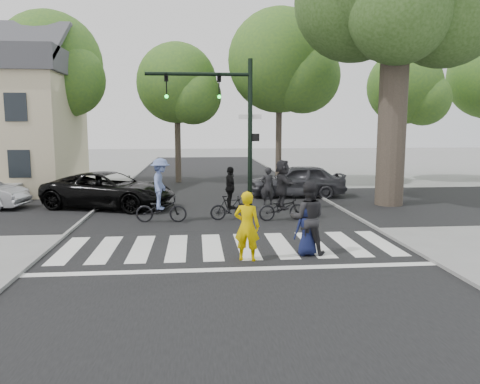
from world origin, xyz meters
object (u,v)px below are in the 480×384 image
object	(u,v)px
pedestrian_adult	(308,218)
cyclist_mid	(230,198)
cyclist_left	(161,195)
car_suv	(110,190)
cyclist_right	(282,193)
car_grey	(297,181)
traffic_signal	(228,114)
pedestrian_woman	(247,226)
pedestrian_child	(307,230)

from	to	relation	value
pedestrian_adult	cyclist_mid	bearing A→B (deg)	-58.11
pedestrian_adult	cyclist_mid	size ratio (longest dim) A/B	1.00
cyclist_left	car_suv	distance (m)	4.00
cyclist_right	car_grey	distance (m)	5.93
cyclist_right	traffic_signal	bearing A→B (deg)	138.93
pedestrian_woman	cyclist_left	xyz separation A→B (m)	(-2.54, 5.11, 0.10)
pedestrian_adult	car_suv	distance (m)	10.27
traffic_signal	cyclist_mid	distance (m)	3.36
cyclist_left	cyclist_mid	size ratio (longest dim) A/B	1.17
traffic_signal	pedestrian_adult	world-z (taller)	traffic_signal
car_suv	car_grey	bearing A→B (deg)	-55.21
pedestrian_child	pedestrian_adult	distance (m)	0.31
pedestrian_woman	car_suv	xyz separation A→B (m)	(-4.92, 8.32, -0.14)
traffic_signal	cyclist_mid	bearing A→B (deg)	-91.42
traffic_signal	pedestrian_child	bearing A→B (deg)	-75.38
pedestrian_woman	cyclist_mid	xyz separation A→B (m)	(-0.03, 5.32, -0.09)
pedestrian_woman	cyclist_right	xyz separation A→B (m)	(1.86, 5.04, 0.09)
traffic_signal	pedestrian_child	world-z (taller)	traffic_signal
traffic_signal	car_suv	size ratio (longest dim) A/B	1.09
pedestrian_child	cyclist_right	size ratio (longest dim) A/B	0.63
pedestrian_child	pedestrian_adult	size ratio (longest dim) A/B	0.71
pedestrian_woman	car_grey	world-z (taller)	pedestrian_woman
cyclist_right	car_grey	size ratio (longest dim) A/B	0.48
cyclist_right	cyclist_left	bearing A→B (deg)	179.04
cyclist_left	car_grey	xyz separation A→B (m)	(6.18, 5.58, -0.21)
cyclist_mid	traffic_signal	bearing A→B (deg)	88.58
pedestrian_adult	pedestrian_child	bearing A→B (deg)	83.51
cyclist_right	pedestrian_child	bearing A→B (deg)	-92.49
pedestrian_child	pedestrian_adult	world-z (taller)	pedestrian_adult
pedestrian_woman	cyclist_left	size ratio (longest dim) A/B	0.78
car_suv	cyclist_right	bearing A→B (deg)	-96.56
traffic_signal	cyclist_right	size ratio (longest dim) A/B	2.68
traffic_signal	pedestrian_woman	bearing A→B (deg)	-90.05
pedestrian_woman	pedestrian_adult	bearing A→B (deg)	-146.92
pedestrian_adult	cyclist_left	distance (m)	6.29
pedestrian_woman	cyclist_mid	world-z (taller)	cyclist_mid
traffic_signal	pedestrian_child	distance (m)	7.27
traffic_signal	cyclist_right	bearing A→B (deg)	-41.07
pedestrian_child	cyclist_left	xyz separation A→B (m)	(-4.19, 4.77, 0.30)
cyclist_mid	pedestrian_adult	bearing A→B (deg)	-70.47
cyclist_mid	car_suv	size ratio (longest dim) A/B	0.36
car_suv	pedestrian_adult	bearing A→B (deg)	-120.62
traffic_signal	cyclist_right	distance (m)	3.80
cyclist_left	car_grey	world-z (taller)	cyclist_left
pedestrian_adult	car_grey	xyz separation A→B (m)	(1.94, 10.23, -0.19)
traffic_signal	cyclist_left	distance (m)	4.15
pedestrian_child	cyclist_right	distance (m)	4.72
cyclist_right	car_grey	world-z (taller)	cyclist_right
cyclist_left	cyclist_right	distance (m)	4.40
traffic_signal	cyclist_left	size ratio (longest dim) A/B	2.59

